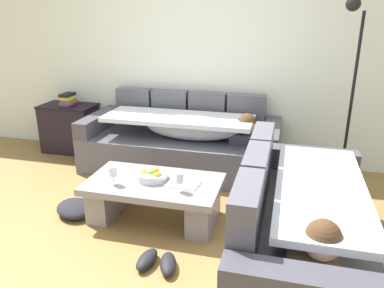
{
  "coord_description": "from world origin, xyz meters",
  "views": [
    {
      "loc": [
        1.13,
        -2.46,
        1.82
      ],
      "look_at": [
        0.21,
        1.02,
        0.55
      ],
      "focal_mm": 35.42,
      "sensor_mm": 36.0,
      "label": 1
    }
  ],
  "objects": [
    {
      "name": "open_magazine",
      "position": [
        0.29,
        0.44,
        0.39
      ],
      "size": [
        0.3,
        0.23,
        0.01
      ],
      "primitive_type": "cube",
      "rotation": [
        0.0,
        0.0,
        -0.09
      ],
      "color": "white",
      "rests_on": "coffee_table"
    },
    {
      "name": "ground_plane",
      "position": [
        0.0,
        0.0,
        0.0
      ],
      "size": [
        14.0,
        14.0,
        0.0
      ],
      "primitive_type": "plane",
      "color": "olive"
    },
    {
      "name": "wine_glass_near_left",
      "position": [
        -0.31,
        0.28,
        0.5
      ],
      "size": [
        0.07,
        0.07,
        0.17
      ],
      "color": "silver",
      "rests_on": "coffee_table"
    },
    {
      "name": "wine_glass_near_right",
      "position": [
        0.29,
        0.3,
        0.5
      ],
      "size": [
        0.07,
        0.07,
        0.17
      ],
      "color": "silver",
      "rests_on": "coffee_table"
    },
    {
      "name": "coffee_table",
      "position": [
        0.01,
        0.43,
        0.24
      ],
      "size": [
        1.2,
        0.68,
        0.38
      ],
      "color": "gray",
      "rests_on": "ground_plane"
    },
    {
      "name": "fruit_bowl",
      "position": [
        -0.02,
        0.46,
        0.42
      ],
      "size": [
        0.28,
        0.28,
        0.1
      ],
      "color": "silver",
      "rests_on": "coffee_table"
    },
    {
      "name": "couch_near_window",
      "position": [
        1.29,
        0.04,
        0.34
      ],
      "size": [
        0.92,
        2.0,
        0.88
      ],
      "rotation": [
        0.0,
        0.0,
        1.57
      ],
      "color": "#54535F",
      "rests_on": "ground_plane"
    },
    {
      "name": "back_wall",
      "position": [
        0.0,
        2.15,
        1.35
      ],
      "size": [
        9.0,
        0.1,
        2.7
      ],
      "primitive_type": "cube",
      "color": "white",
      "rests_on": "ground_plane"
    },
    {
      "name": "crumpled_garment",
      "position": [
        -0.75,
        0.31,
        0.06
      ],
      "size": [
        0.51,
        0.5,
        0.12
      ],
      "primitive_type": "ellipsoid",
      "rotation": [
        0.0,
        0.0,
        2.47
      ],
      "color": "#232328",
      "rests_on": "ground_plane"
    },
    {
      "name": "couch_along_wall",
      "position": [
        -0.05,
        1.62,
        0.33
      ],
      "size": [
        2.28,
        0.92,
        0.88
      ],
      "color": "#54535F",
      "rests_on": "ground_plane"
    },
    {
      "name": "floor_lamp",
      "position": [
        1.69,
        1.64,
        1.12
      ],
      "size": [
        0.33,
        0.31,
        1.95
      ],
      "color": "black",
      "rests_on": "ground_plane"
    },
    {
      "name": "pair_of_shoes",
      "position": [
        0.27,
        -0.23,
        0.04
      ],
      "size": [
        0.34,
        0.3,
        0.09
      ],
      "color": "black",
      "rests_on": "ground_plane"
    },
    {
      "name": "book_stack_on_cabinet",
      "position": [
        -1.7,
        1.85,
        0.72
      ],
      "size": [
        0.18,
        0.24,
        0.16
      ],
      "color": "#2D569E",
      "rests_on": "side_cabinet"
    },
    {
      "name": "side_cabinet",
      "position": [
        -1.71,
        1.85,
        0.32
      ],
      "size": [
        0.72,
        0.44,
        0.64
      ],
      "color": "black",
      "rests_on": "ground_plane"
    }
  ]
}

